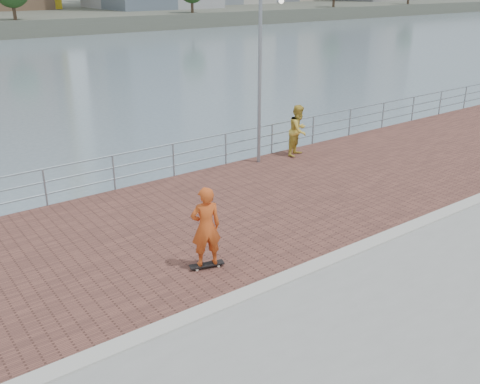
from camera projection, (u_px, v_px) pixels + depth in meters
water at (291, 351)px, 12.31m from camera, size 400.00×400.00×0.00m
brick_lane at (204, 219)px, 14.26m from camera, size 40.00×6.80×0.02m
curb at (295, 274)px, 11.56m from camera, size 40.00×0.40×0.06m
guardrail at (144, 162)px, 16.54m from camera, size 39.06×0.06×1.13m
street_lamp at (269, 38)px, 16.80m from camera, size 0.44×1.27×5.99m
skateboard at (207, 265)px, 11.82m from camera, size 0.79×0.41×0.09m
skateboarder at (206, 227)px, 11.47m from camera, size 0.76×0.61×1.82m
bystander at (298, 130)px, 19.10m from camera, size 1.09×0.98×1.83m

